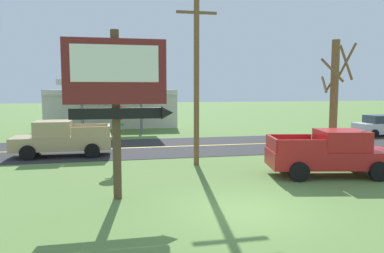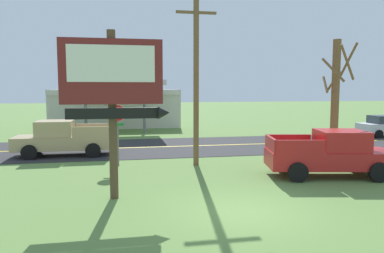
# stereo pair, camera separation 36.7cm
# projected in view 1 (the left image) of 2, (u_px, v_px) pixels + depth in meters

# --- Properties ---
(ground_plane) EXTENTS (180.00, 180.00, 0.00)m
(ground_plane) POSITION_uv_depth(u_px,v_px,m) (247.00, 212.00, 11.28)
(ground_plane) COLOR #5B7F3D
(road_asphalt) EXTENTS (140.00, 8.00, 0.02)m
(road_asphalt) POSITION_uv_depth(u_px,v_px,m) (176.00, 147.00, 23.93)
(road_asphalt) COLOR #2B2B2D
(road_asphalt) RESTS_ON ground
(road_centre_line) EXTENTS (126.00, 0.20, 0.01)m
(road_centre_line) POSITION_uv_depth(u_px,v_px,m) (176.00, 146.00, 23.93)
(road_centre_line) COLOR gold
(road_centre_line) RESTS_ON road_asphalt
(motel_sign) EXTENTS (3.55, 0.54, 5.62)m
(motel_sign) POSITION_uv_depth(u_px,v_px,m) (118.00, 86.00, 12.16)
(motel_sign) COLOR brown
(motel_sign) RESTS_ON ground
(stop_sign) EXTENTS (0.80, 0.08, 2.95)m
(stop_sign) POSITION_uv_depth(u_px,v_px,m) (118.00, 124.00, 17.77)
(stop_sign) COLOR slate
(stop_sign) RESTS_ON ground
(utility_pole) EXTENTS (2.14, 0.26, 8.56)m
(utility_pole) POSITION_uv_depth(u_px,v_px,m) (197.00, 70.00, 17.75)
(utility_pole) COLOR brown
(utility_pole) RESTS_ON ground
(bare_tree) EXTENTS (1.70, 1.60, 6.16)m
(bare_tree) POSITION_uv_depth(u_px,v_px,m) (334.00, 98.00, 19.08)
(bare_tree) COLOR brown
(bare_tree) RESTS_ON ground
(gas_station) EXTENTS (12.00, 11.50, 4.40)m
(gas_station) POSITION_uv_depth(u_px,v_px,m) (112.00, 107.00, 36.42)
(gas_station) COLOR beige
(gas_station) RESTS_ON ground
(pickup_red_parked_on_lawn) EXTENTS (5.48, 2.96, 1.96)m
(pickup_red_parked_on_lawn) POSITION_uv_depth(u_px,v_px,m) (332.00, 153.00, 15.88)
(pickup_red_parked_on_lawn) COLOR red
(pickup_red_parked_on_lawn) RESTS_ON ground
(pickup_tan_on_road) EXTENTS (5.20, 2.24, 1.96)m
(pickup_tan_on_road) POSITION_uv_depth(u_px,v_px,m) (61.00, 139.00, 20.50)
(pickup_tan_on_road) COLOR tan
(pickup_tan_on_road) RESTS_ON ground
(car_white_near_lane) EXTENTS (4.20, 2.00, 1.64)m
(car_white_near_lane) POSITION_uv_depth(u_px,v_px,m) (381.00, 125.00, 29.24)
(car_white_near_lane) COLOR silver
(car_white_near_lane) RESTS_ON ground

